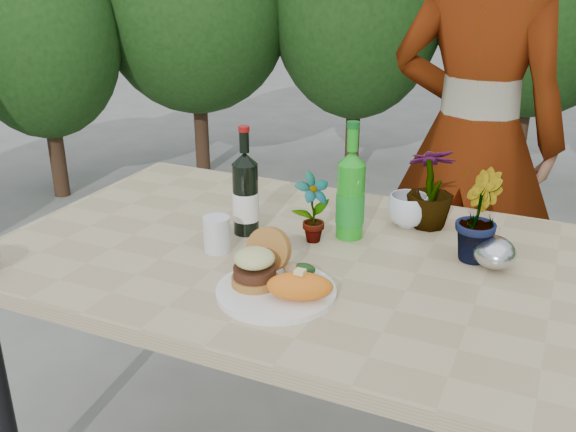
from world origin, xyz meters
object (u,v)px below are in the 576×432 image
at_px(wine_bottle, 246,195).
at_px(person, 474,140).
at_px(patio_table, 300,270).
at_px(dinner_plate, 276,291).

relative_size(wine_bottle, person, 0.18).
bearing_deg(patio_table, person, 71.67).
distance_m(patio_table, person, 0.95).
relative_size(patio_table, wine_bottle, 5.20).
height_order(dinner_plate, wine_bottle, wine_bottle).
xyz_separation_m(dinner_plate, person, (0.25, 1.13, 0.11)).
relative_size(dinner_plate, person, 0.16).
xyz_separation_m(wine_bottle, person, (0.48, 0.84, 0.00)).
distance_m(wine_bottle, person, 0.96).
bearing_deg(dinner_plate, wine_bottle, 128.47).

